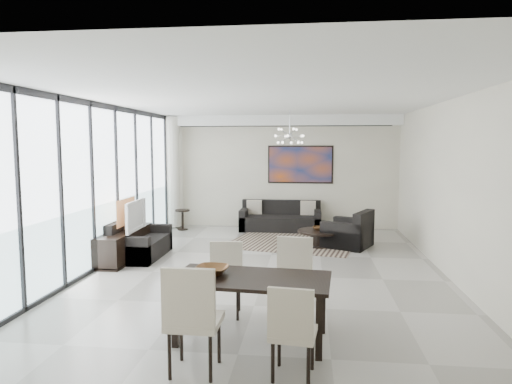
# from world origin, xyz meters

# --- Properties ---
(room_shell) EXTENTS (6.00, 9.00, 2.90)m
(room_shell) POSITION_xyz_m (0.46, 0.00, 1.45)
(room_shell) COLOR #A8A39B
(room_shell) RESTS_ON ground
(window_wall) EXTENTS (0.37, 8.95, 2.90)m
(window_wall) POSITION_xyz_m (-2.86, 0.00, 1.47)
(window_wall) COLOR white
(window_wall) RESTS_ON floor
(soffit) EXTENTS (5.98, 0.40, 0.26)m
(soffit) POSITION_xyz_m (0.00, 4.30, 2.77)
(soffit) COLOR white
(soffit) RESTS_ON room_shell
(painting) EXTENTS (1.68, 0.04, 0.98)m
(painting) POSITION_xyz_m (0.50, 4.47, 1.65)
(painting) COLOR #B04A18
(painting) RESTS_ON room_shell
(chandelier) EXTENTS (0.66, 0.66, 0.71)m
(chandelier) POSITION_xyz_m (0.30, 2.50, 2.35)
(chandelier) COLOR silver
(chandelier) RESTS_ON room_shell
(rug) EXTENTS (3.03, 2.56, 0.01)m
(rug) POSITION_xyz_m (0.37, 2.60, 0.01)
(rug) COLOR black
(rug) RESTS_ON floor
(coffee_table) EXTENTS (0.95, 0.95, 0.33)m
(coffee_table) POSITION_xyz_m (0.96, 2.36, 0.19)
(coffee_table) COLOR black
(coffee_table) RESTS_ON floor
(bowl_coffee) EXTENTS (0.30, 0.30, 0.08)m
(bowl_coffee) POSITION_xyz_m (0.94, 2.41, 0.37)
(bowl_coffee) COLOR brown
(bowl_coffee) RESTS_ON coffee_table
(sofa_main) EXTENTS (2.02, 0.83, 0.74)m
(sofa_main) POSITION_xyz_m (0.02, 4.07, 0.25)
(sofa_main) COLOR black
(sofa_main) RESTS_ON floor
(loveseat) EXTENTS (0.82, 1.46, 0.73)m
(loveseat) POSITION_xyz_m (-2.54, 0.99, 0.25)
(loveseat) COLOR black
(loveseat) RESTS_ON floor
(armchair) EXTENTS (1.19, 1.21, 0.78)m
(armchair) POSITION_xyz_m (1.59, 2.34, 0.27)
(armchair) COLOR black
(armchair) RESTS_ON floor
(side_table) EXTENTS (0.37, 0.37, 0.52)m
(side_table) POSITION_xyz_m (-2.46, 3.83, 0.34)
(side_table) COLOR black
(side_table) RESTS_ON floor
(tv_console) EXTENTS (0.50, 1.78, 0.56)m
(tv_console) POSITION_xyz_m (-2.76, 0.79, 0.28)
(tv_console) COLOR black
(tv_console) RESTS_ON floor
(television) EXTENTS (0.16, 0.99, 0.57)m
(television) POSITION_xyz_m (-2.60, 0.78, 0.84)
(television) COLOR gray
(television) RESTS_ON tv_console
(dining_table) EXTENTS (1.78, 1.00, 0.72)m
(dining_table) POSITION_xyz_m (0.10, -2.50, 0.63)
(dining_table) COLOR black
(dining_table) RESTS_ON floor
(dining_chair_sw) EXTENTS (0.50, 0.50, 1.07)m
(dining_chair_sw) POSITION_xyz_m (-0.35, -3.36, 0.62)
(dining_chair_sw) COLOR beige
(dining_chair_sw) RESTS_ON floor
(dining_chair_se) EXTENTS (0.46, 0.46, 0.90)m
(dining_chair_se) POSITION_xyz_m (0.57, -3.34, 0.52)
(dining_chair_se) COLOR beige
(dining_chair_se) RESTS_ON floor
(dining_chair_nw) EXTENTS (0.46, 0.46, 0.92)m
(dining_chair_nw) POSITION_xyz_m (-0.33, -1.73, 0.52)
(dining_chair_nw) COLOR beige
(dining_chair_nw) RESTS_ON floor
(dining_chair_ne) EXTENTS (0.51, 0.51, 0.99)m
(dining_chair_ne) POSITION_xyz_m (0.53, -1.71, 0.57)
(dining_chair_ne) COLOR beige
(dining_chair_ne) RESTS_ON floor
(bowl_dining) EXTENTS (0.40, 0.40, 0.09)m
(bowl_dining) POSITION_xyz_m (-0.36, -2.44, 0.76)
(bowl_dining) COLOR brown
(bowl_dining) RESTS_ON dining_table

